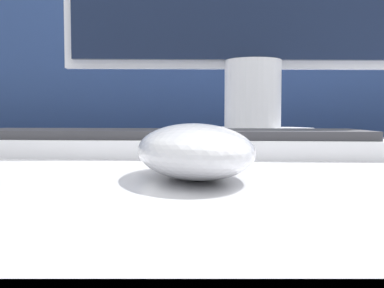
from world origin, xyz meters
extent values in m
cube|color=navy|center=(0.00, 0.56, 0.52)|extent=(5.00, 0.03, 1.04)
ellipsoid|color=silver|center=(-0.04, -0.11, 0.77)|extent=(0.08, 0.13, 0.03)
cube|color=white|center=(-0.07, 0.06, 0.76)|extent=(0.41, 0.17, 0.02)
cube|color=#38383D|center=(-0.07, 0.06, 0.77)|extent=(0.38, 0.15, 0.01)
cylinder|color=white|center=(0.06, 0.29, 0.76)|extent=(0.18, 0.18, 0.02)
cylinder|color=white|center=(0.06, 0.29, 0.82)|extent=(0.08, 0.08, 0.10)
camera|label=1|loc=(-0.05, -0.37, 0.79)|focal=42.00mm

